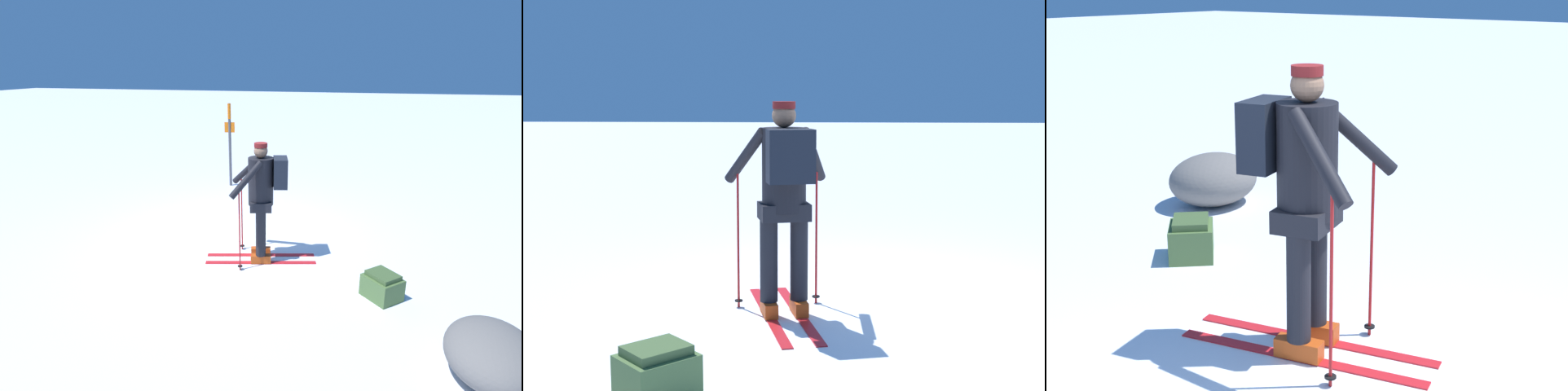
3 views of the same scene
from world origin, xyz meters
TOP-DOWN VIEW (x-y plane):
  - ground_plane at (0.00, 0.00)m, footprint 80.00×80.00m
  - skier at (0.77, 0.72)m, footprint 0.92×1.70m
  - dropped_backpack at (1.46, 2.46)m, footprint 0.56×0.56m
  - trail_marker at (-2.96, -1.01)m, footprint 0.08×0.24m
  - rock_boulder at (2.69, 3.40)m, footprint 0.99×0.84m

SIDE VIEW (x-z plane):
  - ground_plane at x=0.00m, z-range 0.00..0.00m
  - dropped_backpack at x=1.46m, z-range -0.01..0.34m
  - rock_boulder at x=2.69m, z-range 0.00..0.54m
  - skier at x=0.77m, z-range 0.17..1.98m
  - trail_marker at x=-2.96m, z-range 0.19..2.19m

